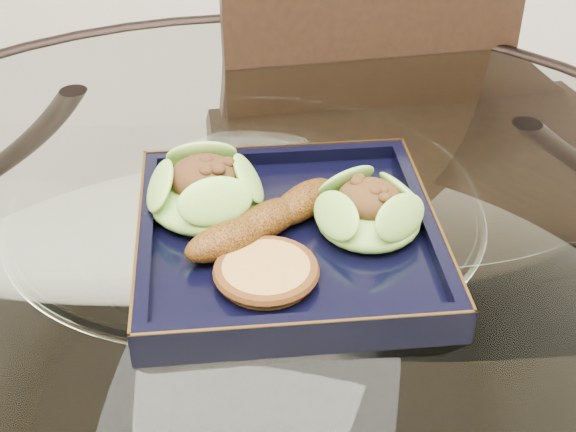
# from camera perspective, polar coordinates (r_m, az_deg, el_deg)

# --- Properties ---
(dining_table) EXTENTS (1.13, 1.13, 0.77)m
(dining_table) POSITION_cam_1_polar(r_m,az_deg,el_deg) (0.86, -2.55, -10.49)
(dining_table) COLOR white
(dining_table) RESTS_ON ground
(dining_chair) EXTENTS (0.55, 0.55, 0.99)m
(dining_chair) POSITION_cam_1_polar(r_m,az_deg,el_deg) (1.13, 6.98, -0.70)
(dining_chair) COLOR black
(dining_chair) RESTS_ON ground
(navy_plate) EXTENTS (0.33, 0.33, 0.02)m
(navy_plate) POSITION_cam_1_polar(r_m,az_deg,el_deg) (0.74, -0.00, -1.90)
(navy_plate) COLOR black
(navy_plate) RESTS_ON dining_table
(lettuce_wrap_left) EXTENTS (0.11, 0.11, 0.04)m
(lettuce_wrap_left) POSITION_cam_1_polar(r_m,az_deg,el_deg) (0.75, -5.90, 1.61)
(lettuce_wrap_left) COLOR #5D912A
(lettuce_wrap_left) RESTS_ON navy_plate
(lettuce_wrap_right) EXTENTS (0.12, 0.12, 0.03)m
(lettuce_wrap_right) POSITION_cam_1_polar(r_m,az_deg,el_deg) (0.73, 5.76, 0.17)
(lettuce_wrap_right) COLOR #59952B
(lettuce_wrap_right) RESTS_ON navy_plate
(roasted_plantain) EXTENTS (0.13, 0.15, 0.03)m
(roasted_plantain) POSITION_cam_1_polar(r_m,az_deg,el_deg) (0.72, -1.55, -0.29)
(roasted_plantain) COLOR #68380B
(roasted_plantain) RESTS_ON navy_plate
(crumb_patty) EXTENTS (0.10, 0.10, 0.01)m
(crumb_patty) POSITION_cam_1_polar(r_m,az_deg,el_deg) (0.67, -1.56, -4.05)
(crumb_patty) COLOR #B8823D
(crumb_patty) RESTS_ON navy_plate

